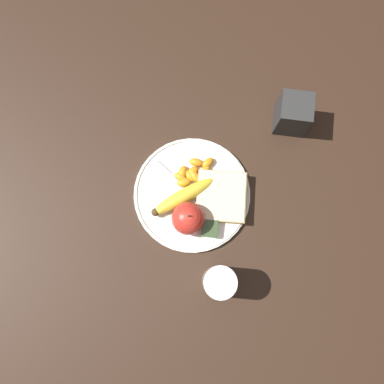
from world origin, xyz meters
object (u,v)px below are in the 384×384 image
(apple, at_px, (186,218))
(banana, at_px, (183,197))
(plate, at_px, (192,194))
(juice_glass, at_px, (218,282))
(bread_slice, at_px, (221,198))
(jam_packet, at_px, (210,228))
(fork, at_px, (187,190))
(condiment_caddy, at_px, (293,114))

(apple, height_order, banana, apple)
(plate, xyz_separation_m, juice_glass, (0.19, 0.08, 0.04))
(plate, relative_size, juice_glass, 2.40)
(bread_slice, relative_size, jam_packet, 2.84)
(plate, distance_m, apple, 0.07)
(apple, bearing_deg, juice_glass, 34.22)
(apple, bearing_deg, fork, -173.12)
(banana, bearing_deg, apple, 16.25)
(condiment_caddy, bearing_deg, jam_packet, -28.97)
(jam_packet, bearing_deg, condiment_caddy, 151.03)
(plate, xyz_separation_m, jam_packet, (0.07, 0.05, 0.01))
(juice_glass, relative_size, jam_packet, 2.59)
(plate, xyz_separation_m, banana, (0.01, -0.02, 0.02))
(banana, xyz_separation_m, bread_slice, (-0.01, 0.09, -0.01))
(jam_packet, bearing_deg, plate, -146.13)
(plate, bearing_deg, bread_slice, 87.79)
(fork, bearing_deg, plate, 6.92)
(apple, relative_size, banana, 0.56)
(plate, xyz_separation_m, bread_slice, (0.00, 0.07, 0.02))
(juice_glass, xyz_separation_m, bread_slice, (-0.19, -0.01, -0.03))
(jam_packet, bearing_deg, apple, -102.21)
(juice_glass, xyz_separation_m, banana, (-0.18, -0.10, -0.02))
(plate, distance_m, condiment_caddy, 0.30)
(juice_glass, bearing_deg, bread_slice, -175.65)
(plate, height_order, banana, banana)
(apple, xyz_separation_m, banana, (-0.05, -0.01, -0.02))
(banana, bearing_deg, bread_slice, 96.78)
(juice_glass, distance_m, banana, 0.20)
(plate, bearing_deg, fork, -118.01)
(bread_slice, xyz_separation_m, fork, (-0.01, -0.08, -0.01))
(bread_slice, height_order, condiment_caddy, condiment_caddy)
(bread_slice, bearing_deg, jam_packet, -13.25)
(fork, distance_m, jam_packet, 0.10)
(apple, height_order, bread_slice, apple)
(bread_slice, bearing_deg, condiment_caddy, 146.53)
(apple, relative_size, condiment_caddy, 0.84)
(banana, height_order, fork, banana)
(juice_glass, bearing_deg, fork, -154.32)
(banana, xyz_separation_m, jam_packet, (0.06, 0.07, -0.01))
(juice_glass, distance_m, apple, 0.15)
(jam_packet, bearing_deg, juice_glass, 15.27)
(bread_slice, distance_m, fork, 0.08)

